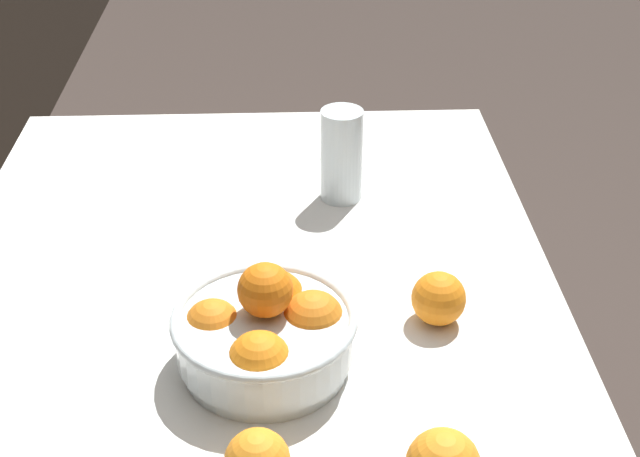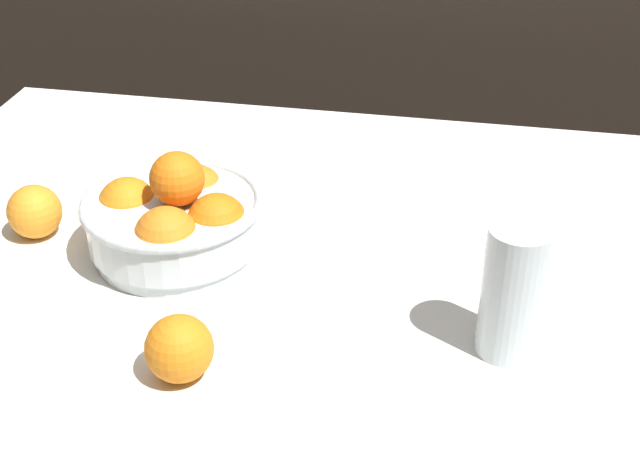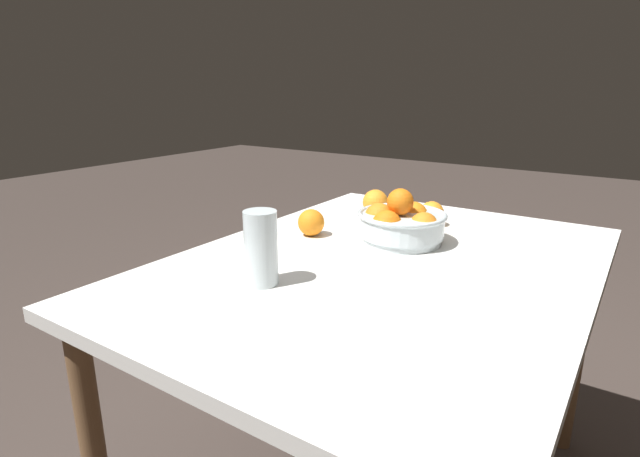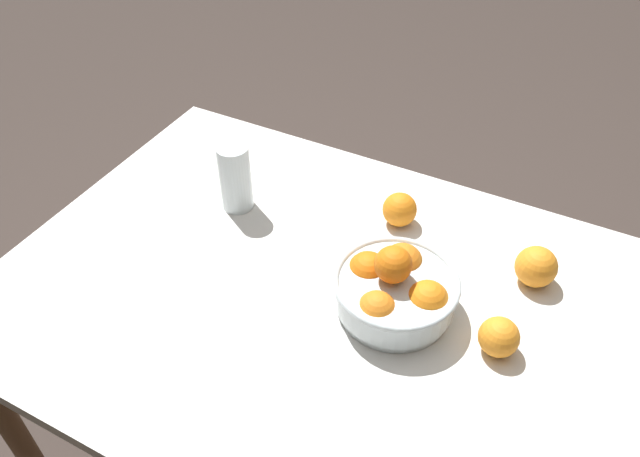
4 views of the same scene
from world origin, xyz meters
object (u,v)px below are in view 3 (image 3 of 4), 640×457
orange_loose_front (311,222)px  orange_loose_aside (375,202)px  fruit_bowl (401,223)px  orange_loose_near_bowl (432,213)px  juice_glass (261,251)px

orange_loose_front → orange_loose_aside: (-0.30, 0.04, 0.00)m
fruit_bowl → orange_loose_near_bowl: (-0.20, 0.01, -0.02)m
juice_glass → orange_loose_front: juice_glass is taller
fruit_bowl → orange_loose_aside: bearing=-138.9°
orange_loose_aside → orange_loose_near_bowl: bearing=84.7°
juice_glass → orange_loose_aside: 0.64m
fruit_bowl → orange_loose_front: (0.08, -0.23, -0.01)m
fruit_bowl → orange_loose_front: bearing=-70.4°
fruit_bowl → orange_loose_near_bowl: fruit_bowl is taller
orange_loose_near_bowl → orange_loose_front: size_ratio=0.98×
orange_loose_near_bowl → orange_loose_front: 0.37m
orange_loose_near_bowl → orange_loose_aside: size_ratio=0.89×
orange_loose_near_bowl → orange_loose_aside: bearing=-95.3°
orange_loose_near_bowl → orange_loose_front: (0.28, -0.24, 0.00)m
orange_loose_aside → fruit_bowl: bearing=41.1°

